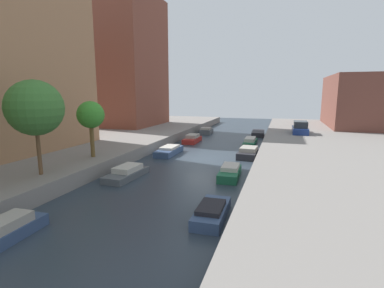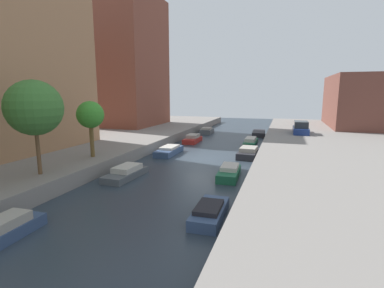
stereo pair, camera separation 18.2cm
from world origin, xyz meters
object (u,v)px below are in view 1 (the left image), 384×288
at_px(moored_boat_left_1, 127,173).
at_px(moored_boat_right_5, 258,133).
at_px(moored_boat_left_2, 169,151).
at_px(moored_boat_right_1, 212,212).
at_px(parked_car, 300,128).
at_px(moored_boat_right_3, 249,153).
at_px(low_block_right, 367,101).
at_px(street_tree_2, 91,115).
at_px(moored_boat_right_4, 250,142).
at_px(apartment_tower_far, 122,62).
at_px(moored_boat_right_2, 230,172).
at_px(moored_boat_left_3, 192,139).
at_px(moored_boat_left_0, 8,230).
at_px(moored_boat_left_4, 206,131).
at_px(street_tree_1, 35,108).

height_order(moored_boat_left_1, moored_boat_right_5, moored_boat_left_1).
xyz_separation_m(moored_boat_left_2, moored_boat_right_1, (7.19, -12.65, -0.02)).
height_order(parked_car, moored_boat_right_3, parked_car).
relative_size(low_block_right, moored_boat_left_1, 3.90).
height_order(low_block_right, street_tree_2, low_block_right).
bearing_deg(moored_boat_right_5, moored_boat_right_4, -92.24).
height_order(apartment_tower_far, moored_boat_right_3, apartment_tower_far).
bearing_deg(moored_boat_right_2, moored_boat_left_3, 117.52).
distance_m(moored_boat_left_3, moored_boat_right_5, 10.38).
relative_size(moored_boat_left_0, moored_boat_right_3, 0.89).
bearing_deg(apartment_tower_far, moored_boat_left_4, 4.65).
bearing_deg(moored_boat_left_0, apartment_tower_far, 112.29).
xyz_separation_m(low_block_right, moored_boat_right_3, (-13.99, -20.60, -4.19)).
relative_size(moored_boat_left_0, moored_boat_right_2, 0.92).
bearing_deg(moored_boat_left_1, street_tree_1, -132.27).
relative_size(apartment_tower_far, street_tree_1, 3.33).
height_order(moored_boat_right_1, moored_boat_right_5, moored_boat_right_1).
xyz_separation_m(apartment_tower_far, street_tree_2, (9.26, -20.52, -6.05)).
bearing_deg(low_block_right, moored_boat_right_4, -136.11).
xyz_separation_m(street_tree_1, moored_boat_left_0, (3.28, -5.09, -4.53)).
xyz_separation_m(street_tree_2, moored_boat_right_1, (10.58, -5.78, -3.80)).
bearing_deg(street_tree_2, moored_boat_right_2, 5.65).
height_order(street_tree_1, moored_boat_right_2, street_tree_1).
bearing_deg(moored_boat_left_0, moored_boat_left_3, 89.44).
distance_m(street_tree_2, moored_boat_left_0, 11.24).
xyz_separation_m(parked_car, moored_boat_right_3, (-4.84, -10.34, -1.20)).
relative_size(low_block_right, moored_boat_left_4, 4.62).
distance_m(street_tree_2, parked_car, 24.07).
bearing_deg(moored_boat_right_5, moored_boat_right_2, -90.65).
bearing_deg(moored_boat_left_3, moored_boat_right_2, -62.48).
xyz_separation_m(street_tree_1, moored_boat_right_1, (10.58, -0.79, -4.59)).
bearing_deg(moored_boat_left_4, street_tree_1, -96.96).
bearing_deg(low_block_right, moored_boat_left_0, -119.13).
xyz_separation_m(street_tree_2, moored_boat_left_3, (3.51, 13.93, -3.73)).
bearing_deg(moored_boat_right_4, moored_boat_right_5, 87.76).
bearing_deg(moored_boat_left_3, low_block_right, 34.34).
xyz_separation_m(moored_boat_left_1, moored_boat_right_2, (6.76, 2.17, 0.03)).
xyz_separation_m(low_block_right, moored_boat_right_2, (-14.50, -27.41, -4.23)).
bearing_deg(moored_boat_right_5, moored_boat_left_4, -179.20).
bearing_deg(moored_boat_right_2, street_tree_1, -149.63).
bearing_deg(low_block_right, moored_boat_left_3, -145.66).
xyz_separation_m(moored_boat_left_4, moored_boat_right_4, (6.95, -7.10, -0.05)).
distance_m(moored_boat_left_3, moored_boat_right_1, 20.94).
bearing_deg(moored_boat_left_0, parked_car, 66.47).
bearing_deg(low_block_right, street_tree_2, -131.03).
height_order(low_block_right, street_tree_1, low_block_right).
distance_m(apartment_tower_far, low_block_right, 35.35).
height_order(moored_boat_left_0, moored_boat_left_4, moored_boat_left_0).
height_order(low_block_right, moored_boat_left_1, low_block_right).
height_order(moored_boat_left_0, moored_boat_right_1, moored_boat_left_0).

